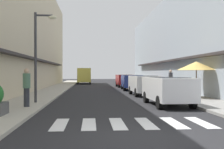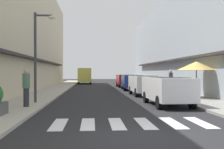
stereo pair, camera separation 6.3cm
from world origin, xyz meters
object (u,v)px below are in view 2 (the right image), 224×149
Objects in this scene: parked_car_near at (167,88)px; street_lamp at (39,47)px; delivery_van at (85,75)px; pedestrian_walking_far at (171,80)px; parked_car_far at (132,81)px; cafe_umbrella at (196,66)px; parked_car_distant at (125,79)px; parked_car_mid at (144,83)px; pedestrian_walking_near at (26,86)px.

parked_car_near is 0.90× the size of street_lamp.
pedestrian_walking_far is at bearing -68.31° from delivery_van.
parked_car_near is at bearing -90.00° from parked_car_far.
cafe_umbrella is at bearing -73.10° from delivery_van.
delivery_van is at bearing 107.60° from parked_car_far.
parked_car_far is 1.12× the size of parked_car_distant.
parked_car_distant is 1.62× the size of cafe_umbrella.
parked_car_near is at bearing -80.12° from delivery_van.
parked_car_mid is 3.88m from pedestrian_walking_far.
parked_car_near is 29.07m from delivery_van.
delivery_van is at bearing -36.41° from pedestrian_walking_far.
street_lamp reaches higher than parked_car_near.
delivery_van is (-4.99, 10.08, 0.49)m from parked_car_distant.
street_lamp reaches higher than parked_car_far.
delivery_van reaches higher than parked_car_far.
delivery_van is 21.04m from pedestrian_walking_far.
pedestrian_walking_near is (-6.91, -0.88, 0.14)m from parked_car_near.
cafe_umbrella reaches higher than parked_car_near.
pedestrian_walking_near is at bearing -157.16° from cafe_umbrella.
cafe_umbrella reaches higher than parked_car_distant.
parked_car_mid is 2.20× the size of pedestrian_walking_far.
cafe_umbrella is at bearing -79.87° from parked_car_distant.
parked_car_far is at bearing -90.00° from parked_car_distant.
parked_car_mid is 22.80m from delivery_van.
delivery_van is at bearing 106.90° from cafe_umbrella.
parked_car_mid is at bearing -77.36° from delivery_van.
parked_car_distant is at bearing 100.13° from cafe_umbrella.
cafe_umbrella is (9.41, 2.18, -0.96)m from street_lamp.
parked_car_mid is at bearing -90.00° from parked_car_far.
pedestrian_walking_far is (0.04, 5.90, -1.03)m from cafe_umbrella.
parked_car_near is at bearing -90.00° from parked_car_mid.
parked_car_distant is at bearing -41.68° from pedestrian_walking_far.
parked_car_near is 2.43× the size of pedestrian_walking_near.
cafe_umbrella is (7.73, -25.45, 0.72)m from delivery_van.
street_lamp is 2.77m from pedestrian_walking_near.
pedestrian_walking_far is at bearing 78.91° from pedestrian_walking_near.
parked_car_distant is at bearing 69.20° from street_lamp.
pedestrian_walking_near is at bearing -116.61° from parked_car_far.
street_lamp is at bearing 115.69° from pedestrian_walking_near.
delivery_van is (-4.99, 15.72, 0.48)m from parked_car_far.
pedestrian_walking_far reaches higher than parked_car_far.
cafe_umbrella is 1.38× the size of pedestrian_walking_near.
street_lamp is 1.95× the size of cafe_umbrella.
pedestrian_walking_far is (7.77, -19.55, -0.32)m from delivery_van.
parked_car_near is 4.38m from cafe_umbrella.
parked_car_far is at bearing -72.40° from delivery_van.
parked_car_far is at bearing 90.00° from parked_car_mid.
pedestrian_walking_near reaches higher than parked_car_far.
pedestrian_walking_near is at bearing -97.43° from street_lamp.
parked_car_distant is 2.17× the size of pedestrian_walking_far.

